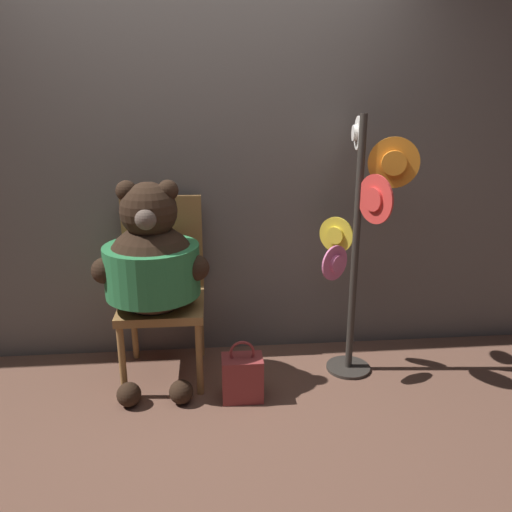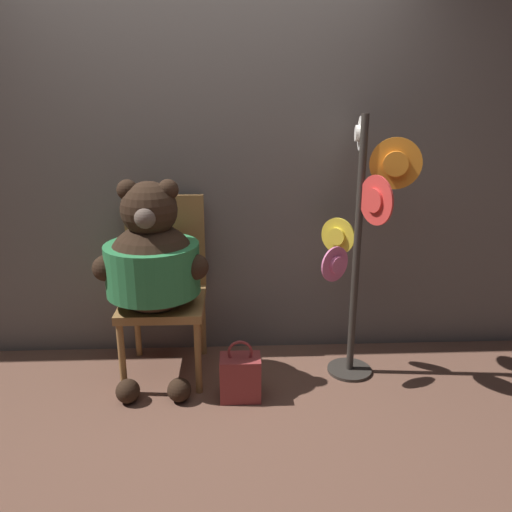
% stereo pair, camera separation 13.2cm
% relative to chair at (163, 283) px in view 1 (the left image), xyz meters
% --- Properties ---
extents(ground_plane, '(14.00, 14.00, 0.00)m').
position_rel_chair_xyz_m(ground_plane, '(0.25, -0.39, -0.58)').
color(ground_plane, brown).
extents(wall_back, '(8.00, 0.10, 2.50)m').
position_rel_chair_xyz_m(wall_back, '(0.25, 0.28, 0.67)').
color(wall_back, '#66605B').
rests_on(wall_back, ground_plane).
extents(chair, '(0.50, 0.53, 1.10)m').
position_rel_chair_xyz_m(chair, '(0.00, 0.00, 0.00)').
color(chair, '#9E703D').
rests_on(chair, ground_plane).
extents(teddy_bear, '(0.66, 0.58, 1.25)m').
position_rel_chair_xyz_m(teddy_bear, '(-0.04, -0.19, 0.19)').
color(teddy_bear, black).
rests_on(teddy_bear, ground_plane).
extents(hat_display_rack, '(0.55, 0.50, 1.59)m').
position_rel_chair_xyz_m(hat_display_rack, '(1.18, -0.16, 0.33)').
color(hat_display_rack, '#332D28').
rests_on(hat_display_rack, ground_plane).
extents(handbag_on_ground, '(0.23, 0.16, 0.37)m').
position_rel_chair_xyz_m(handbag_on_ground, '(0.46, -0.40, -0.44)').
color(handbag_on_ground, maroon).
rests_on(handbag_on_ground, ground_plane).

